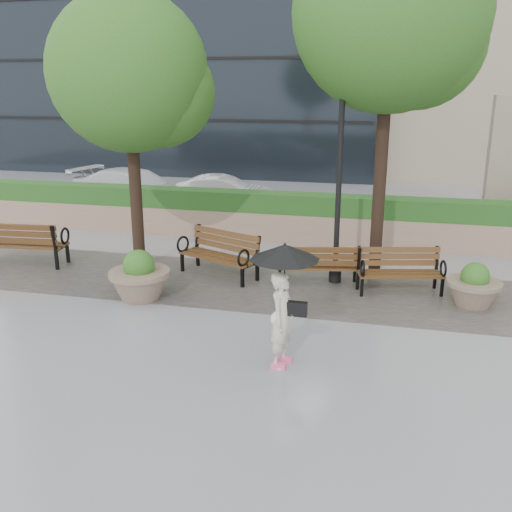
% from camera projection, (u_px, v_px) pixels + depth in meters
% --- Properties ---
extents(ground, '(100.00, 100.00, 0.00)m').
position_uv_depth(ground, '(277.00, 349.00, 9.68)').
color(ground, gray).
rests_on(ground, ground).
extents(cobble_strip, '(28.00, 3.20, 0.01)m').
position_uv_depth(cobble_strip, '(305.00, 289.00, 12.47)').
color(cobble_strip, '#383330').
rests_on(cobble_strip, ground).
extents(hedge_wall, '(24.00, 0.80, 1.35)m').
position_uv_depth(hedge_wall, '(327.00, 219.00, 16.00)').
color(hedge_wall, '#9A7C63').
rests_on(hedge_wall, ground).
extents(asphalt_street, '(40.00, 7.00, 0.00)m').
position_uv_depth(asphalt_street, '(340.00, 212.00, 19.91)').
color(asphalt_street, black).
rests_on(asphalt_street, ground).
extents(bench_0, '(2.12, 1.00, 1.10)m').
position_uv_depth(bench_0, '(25.00, 252.00, 14.07)').
color(bench_0, brown).
rests_on(bench_0, ground).
extents(bench_1, '(2.07, 1.48, 1.04)m').
position_uv_depth(bench_1, '(219.00, 263.00, 13.23)').
color(bench_1, brown).
rests_on(bench_1, ground).
extents(bench_2, '(1.88, 1.04, 0.96)m').
position_uv_depth(bench_2, '(318.00, 273.00, 12.62)').
color(bench_2, brown).
rests_on(bench_2, ground).
extents(bench_3, '(1.88, 1.09, 0.95)m').
position_uv_depth(bench_3, '(399.00, 280.00, 12.19)').
color(bench_3, brown).
rests_on(bench_3, ground).
extents(planter_left, '(1.26, 1.26, 1.06)m').
position_uv_depth(planter_left, '(140.00, 280.00, 11.81)').
color(planter_left, '#7F6B56').
rests_on(planter_left, ground).
extents(planter_right, '(1.08, 1.08, 0.91)m').
position_uv_depth(planter_right, '(474.00, 289.00, 11.46)').
color(planter_right, '#7F6B56').
rests_on(planter_right, ground).
extents(lamppost, '(0.28, 0.28, 4.47)m').
position_uv_depth(lamppost, '(338.00, 196.00, 12.36)').
color(lamppost, black).
rests_on(lamppost, ground).
extents(tree_0, '(3.58, 3.50, 6.30)m').
position_uv_depth(tree_0, '(136.00, 78.00, 12.53)').
color(tree_0, black).
rests_on(tree_0, ground).
extents(tree_1, '(4.08, 4.08, 7.75)m').
position_uv_depth(tree_1, '(398.00, 21.00, 11.78)').
color(tree_1, black).
rests_on(tree_1, ground).
extents(car_left, '(5.23, 3.07, 1.42)m').
position_uv_depth(car_left, '(136.00, 190.00, 20.17)').
color(car_left, silver).
rests_on(car_left, ground).
extents(car_right, '(3.77, 1.68, 1.20)m').
position_uv_depth(car_right, '(223.00, 193.00, 20.18)').
color(car_right, silver).
rests_on(car_right, ground).
extents(pedestrian, '(1.08, 1.08, 1.98)m').
position_uv_depth(pedestrian, '(283.00, 294.00, 8.79)').
color(pedestrian, beige).
rests_on(pedestrian, ground).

